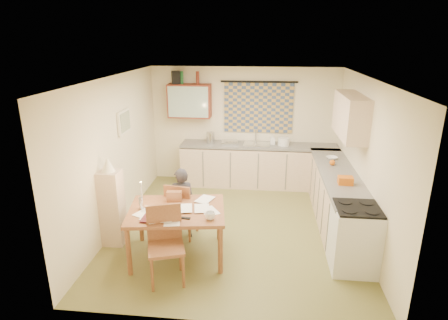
# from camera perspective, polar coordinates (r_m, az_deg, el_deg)

# --- Properties ---
(floor) EXTENTS (4.00, 4.50, 0.02)m
(floor) POSITION_cam_1_polar(r_m,az_deg,el_deg) (6.48, 1.77, -10.24)
(floor) COLOR brown
(floor) RESTS_ON ground
(ceiling) EXTENTS (4.00, 4.50, 0.02)m
(ceiling) POSITION_cam_1_polar(r_m,az_deg,el_deg) (5.73, 2.02, 12.51)
(ceiling) COLOR white
(ceiling) RESTS_ON floor
(wall_back) EXTENTS (4.00, 0.02, 2.50)m
(wall_back) POSITION_cam_1_polar(r_m,az_deg,el_deg) (8.16, 3.07, 5.25)
(wall_back) COLOR beige
(wall_back) RESTS_ON floor
(wall_front) EXTENTS (4.00, 0.02, 2.50)m
(wall_front) POSITION_cam_1_polar(r_m,az_deg,el_deg) (3.90, -0.61, -9.73)
(wall_front) COLOR beige
(wall_front) RESTS_ON floor
(wall_left) EXTENTS (0.02, 4.50, 2.50)m
(wall_left) POSITION_cam_1_polar(r_m,az_deg,el_deg) (6.44, -16.24, 0.98)
(wall_left) COLOR beige
(wall_left) RESTS_ON floor
(wall_right) EXTENTS (0.02, 4.50, 2.50)m
(wall_right) POSITION_cam_1_polar(r_m,az_deg,el_deg) (6.18, 20.80, -0.21)
(wall_right) COLOR beige
(wall_right) RESTS_ON floor
(window_blind) EXTENTS (1.45, 0.03, 1.05)m
(window_blind) POSITION_cam_1_polar(r_m,az_deg,el_deg) (8.03, 5.26, 7.90)
(window_blind) COLOR #35496F
(window_blind) RESTS_ON wall_back
(curtain_rod) EXTENTS (1.60, 0.04, 0.04)m
(curtain_rod) POSITION_cam_1_polar(r_m,az_deg,el_deg) (7.93, 5.38, 11.79)
(curtain_rod) COLOR black
(curtain_rod) RESTS_ON wall_back
(wall_cabinet) EXTENTS (0.90, 0.34, 0.70)m
(wall_cabinet) POSITION_cam_1_polar(r_m,az_deg,el_deg) (8.02, -5.26, 8.98)
(wall_cabinet) COLOR maroon
(wall_cabinet) RESTS_ON wall_back
(wall_cabinet_glass) EXTENTS (0.84, 0.02, 0.64)m
(wall_cabinet_glass) POSITION_cam_1_polar(r_m,az_deg,el_deg) (7.86, -5.50, 8.78)
(wall_cabinet_glass) COLOR #99B2A5
(wall_cabinet_glass) RESTS_ON wall_back
(upper_cabinet_right) EXTENTS (0.34, 1.30, 0.70)m
(upper_cabinet_right) POSITION_cam_1_polar(r_m,az_deg,el_deg) (6.51, 18.70, 6.39)
(upper_cabinet_right) COLOR #CFAC8C
(upper_cabinet_right) RESTS_ON wall_right
(framed_print) EXTENTS (0.04, 0.50, 0.40)m
(framed_print) POSITION_cam_1_polar(r_m,az_deg,el_deg) (6.68, -15.00, 5.68)
(framed_print) COLOR #EDE7C8
(framed_print) RESTS_ON wall_left
(print_canvas) EXTENTS (0.01, 0.42, 0.32)m
(print_canvas) POSITION_cam_1_polar(r_m,az_deg,el_deg) (6.67, -14.80, 5.68)
(print_canvas) COLOR #BABAA6
(print_canvas) RESTS_ON wall_left
(counter_back) EXTENTS (3.30, 0.62, 0.92)m
(counter_back) POSITION_cam_1_polar(r_m,az_deg,el_deg) (8.07, 5.25, -0.84)
(counter_back) COLOR #CFAC8C
(counter_back) RESTS_ON floor
(counter_right) EXTENTS (0.62, 2.95, 0.92)m
(counter_right) POSITION_cam_1_polar(r_m,az_deg,el_deg) (6.71, 16.75, -5.65)
(counter_right) COLOR #CFAC8C
(counter_right) RESTS_ON floor
(stove) EXTENTS (0.60, 0.60, 0.94)m
(stove) POSITION_cam_1_polar(r_m,az_deg,el_deg) (5.51, 19.24, -11.20)
(stove) COLOR white
(stove) RESTS_ON floor
(sink) EXTENTS (0.57, 0.48, 0.10)m
(sink) POSITION_cam_1_polar(r_m,az_deg,el_deg) (7.95, 4.98, 2.09)
(sink) COLOR silver
(sink) RESTS_ON counter_back
(tap) EXTENTS (0.03, 0.03, 0.28)m
(tap) POSITION_cam_1_polar(r_m,az_deg,el_deg) (8.07, 4.87, 3.68)
(tap) COLOR silver
(tap) RESTS_ON counter_back
(dish_rack) EXTENTS (0.39, 0.34, 0.06)m
(dish_rack) POSITION_cam_1_polar(r_m,az_deg,el_deg) (7.96, 0.88, 2.70)
(dish_rack) COLOR silver
(dish_rack) RESTS_ON counter_back
(kettle) EXTENTS (0.18, 0.18, 0.24)m
(kettle) POSITION_cam_1_polar(r_m,az_deg,el_deg) (7.98, -2.07, 3.41)
(kettle) COLOR silver
(kettle) RESTS_ON counter_back
(mixing_bowl) EXTENTS (0.30, 0.30, 0.16)m
(mixing_bowl) POSITION_cam_1_polar(r_m,az_deg,el_deg) (7.92, 9.07, 2.79)
(mixing_bowl) COLOR white
(mixing_bowl) RESTS_ON counter_back
(soap_bottle) EXTENTS (0.11, 0.12, 0.21)m
(soap_bottle) POSITION_cam_1_polar(r_m,az_deg,el_deg) (7.96, 7.42, 3.11)
(soap_bottle) COLOR white
(soap_bottle) RESTS_ON counter_back
(bowl) EXTENTS (0.34, 0.34, 0.05)m
(bowl) POSITION_cam_1_polar(r_m,az_deg,el_deg) (7.22, 16.10, 0.30)
(bowl) COLOR white
(bowl) RESTS_ON counter_right
(orange_bag) EXTENTS (0.22, 0.17, 0.12)m
(orange_bag) POSITION_cam_1_polar(r_m,az_deg,el_deg) (6.06, 18.02, -2.98)
(orange_bag) COLOR #D26110
(orange_bag) RESTS_ON counter_right
(fruit_orange) EXTENTS (0.10, 0.10, 0.10)m
(fruit_orange) POSITION_cam_1_polar(r_m,az_deg,el_deg) (6.88, 16.18, -0.37)
(fruit_orange) COLOR #D26110
(fruit_orange) RESTS_ON counter_right
(speaker) EXTENTS (0.22, 0.24, 0.26)m
(speaker) POSITION_cam_1_polar(r_m,az_deg,el_deg) (8.02, -7.34, 12.36)
(speaker) COLOR black
(speaker) RESTS_ON wall_cabinet
(bottle_green) EXTENTS (0.08, 0.08, 0.26)m
(bottle_green) POSITION_cam_1_polar(r_m,az_deg,el_deg) (7.99, -6.48, 12.38)
(bottle_green) COLOR #195926
(bottle_green) RESTS_ON wall_cabinet
(bottle_brown) EXTENTS (0.08, 0.08, 0.26)m
(bottle_brown) POSITION_cam_1_polar(r_m,az_deg,el_deg) (7.92, -4.04, 12.40)
(bottle_brown) COLOR maroon
(bottle_brown) RESTS_ON wall_cabinet
(dining_table) EXTENTS (1.48, 1.20, 0.75)m
(dining_table) POSITION_cam_1_polar(r_m,az_deg,el_deg) (5.58, -7.10, -10.90)
(dining_table) COLOR brown
(dining_table) RESTS_ON floor
(chair_far) EXTENTS (0.48, 0.48, 0.93)m
(chair_far) POSITION_cam_1_polar(r_m,az_deg,el_deg) (6.13, -6.37, -8.98)
(chair_far) COLOR brown
(chair_far) RESTS_ON floor
(chair_near) EXTENTS (0.57, 0.57, 1.01)m
(chair_near) POSITION_cam_1_polar(r_m,az_deg,el_deg) (5.13, -8.75, -14.67)
(chair_near) COLOR brown
(chair_near) RESTS_ON floor
(person) EXTENTS (0.56, 0.49, 1.17)m
(person) POSITION_cam_1_polar(r_m,az_deg,el_deg) (5.98, -6.46, -6.56)
(person) COLOR black
(person) RESTS_ON floor
(shelf_stand) EXTENTS (0.32, 0.30, 1.19)m
(shelf_stand) POSITION_cam_1_polar(r_m,az_deg,el_deg) (6.00, -16.65, -7.04)
(shelf_stand) COLOR #CFAC8C
(shelf_stand) RESTS_ON floor
(lampshade) EXTENTS (0.20, 0.20, 0.22)m
(lampshade) POSITION_cam_1_polar(r_m,az_deg,el_deg) (5.74, -17.29, -0.64)
(lampshade) COLOR #EDE7C8
(lampshade) RESTS_ON shelf_stand
(letter_rack) EXTENTS (0.23, 0.13, 0.16)m
(letter_rack) POSITION_cam_1_polar(r_m,az_deg,el_deg) (5.63, -7.58, -5.50)
(letter_rack) COLOR brown
(letter_rack) RESTS_ON dining_table
(mug) EXTENTS (0.22, 0.22, 0.11)m
(mug) POSITION_cam_1_polar(r_m,az_deg,el_deg) (5.07, -2.12, -8.49)
(mug) COLOR white
(mug) RESTS_ON dining_table
(magazine) EXTENTS (0.19, 0.25, 0.02)m
(magazine) POSITION_cam_1_polar(r_m,az_deg,el_deg) (5.21, -12.38, -8.64)
(magazine) COLOR maroon
(magazine) RESTS_ON dining_table
(book) EXTENTS (0.17, 0.22, 0.02)m
(book) POSITION_cam_1_polar(r_m,az_deg,el_deg) (5.38, -11.28, -7.71)
(book) COLOR #D26110
(book) RESTS_ON dining_table
(orange_box) EXTENTS (0.13, 0.10, 0.04)m
(orange_box) POSITION_cam_1_polar(r_m,az_deg,el_deg) (5.19, -10.90, -8.55)
(orange_box) COLOR #D26110
(orange_box) RESTS_ON dining_table
(eyeglasses) EXTENTS (0.13, 0.06, 0.02)m
(eyeglasses) POSITION_cam_1_polar(r_m,az_deg,el_deg) (5.13, -5.88, -8.81)
(eyeglasses) COLOR black
(eyeglasses) RESTS_ON dining_table
(candle_holder) EXTENTS (0.06, 0.06, 0.18)m
(candle_holder) POSITION_cam_1_polar(r_m,az_deg,el_deg) (5.46, -12.52, -6.46)
(candle_holder) COLOR silver
(candle_holder) RESTS_ON dining_table
(candle) EXTENTS (0.02, 0.02, 0.22)m
(candle) POSITION_cam_1_polar(r_m,az_deg,el_deg) (5.40, -12.51, -4.44)
(candle) COLOR white
(candle) RESTS_ON dining_table
(candle_flame) EXTENTS (0.02, 0.02, 0.02)m
(candle_flame) POSITION_cam_1_polar(r_m,az_deg,el_deg) (5.34, -12.53, -3.29)
(candle_flame) COLOR #FFCC66
(candle_flame) RESTS_ON dining_table
(papers) EXTENTS (1.21, 1.06, 0.02)m
(papers) POSITION_cam_1_polar(r_m,az_deg,el_deg) (5.30, -7.95, -7.89)
(papers) COLOR white
(papers) RESTS_ON dining_table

